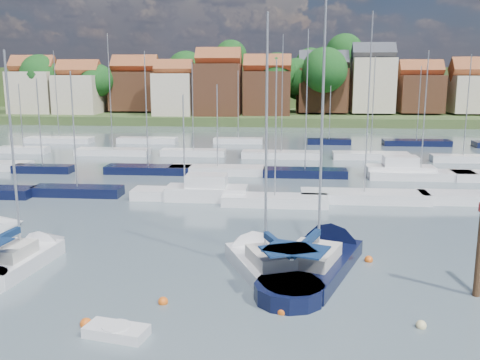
# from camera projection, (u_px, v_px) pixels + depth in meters

# --- Properties ---
(ground) EXTENTS (260.00, 260.00, 0.00)m
(ground) POSITION_uv_depth(u_px,v_px,m) (274.00, 163.00, 65.49)
(ground) COLOR #3F5056
(ground) RESTS_ON ground
(sailboat_left) EXTENTS (3.43, 9.77, 13.11)m
(sailboat_left) POSITION_uv_depth(u_px,v_px,m) (27.00, 257.00, 31.06)
(sailboat_left) COLOR silver
(sailboat_left) RESTS_ON ground
(sailboat_centre) EXTENTS (6.95, 11.41, 15.14)m
(sailboat_centre) POSITION_uv_depth(u_px,v_px,m) (260.00, 261.00, 30.46)
(sailboat_centre) COLOR silver
(sailboat_centre) RESTS_ON ground
(sailboat_navy) EXTENTS (7.71, 13.53, 18.11)m
(sailboat_navy) POSITION_uv_depth(u_px,v_px,m) (324.00, 256.00, 31.24)
(sailboat_navy) COLOR black
(sailboat_navy) RESTS_ON ground
(tender) EXTENTS (2.83, 1.73, 0.57)m
(tender) POSITION_uv_depth(u_px,v_px,m) (116.00, 331.00, 22.48)
(tender) COLOR silver
(tender) RESTS_ON ground
(timber_piling) EXTENTS (0.40, 0.40, 7.21)m
(timber_piling) POSITION_uv_depth(u_px,v_px,m) (479.00, 266.00, 26.24)
(timber_piling) COLOR #4C331E
(timber_piling) RESTS_ON ground
(buoy_b) EXTENTS (0.53, 0.53, 0.53)m
(buoy_b) POSITION_uv_depth(u_px,v_px,m) (86.00, 326.00, 23.42)
(buoy_b) COLOR #D85914
(buoy_b) RESTS_ON ground
(buoy_c) EXTENTS (0.48, 0.48, 0.48)m
(buoy_c) POSITION_uv_depth(u_px,v_px,m) (163.00, 304.00, 25.67)
(buoy_c) COLOR #D85914
(buoy_c) RESTS_ON ground
(buoy_d) EXTENTS (0.52, 0.52, 0.52)m
(buoy_d) POSITION_uv_depth(u_px,v_px,m) (282.00, 313.00, 24.63)
(buoy_d) COLOR #D85914
(buoy_d) RESTS_ON ground
(buoy_e) EXTENTS (0.50, 0.50, 0.50)m
(buoy_e) POSITION_uv_depth(u_px,v_px,m) (369.00, 261.00, 31.37)
(buoy_e) COLOR #D85914
(buoy_e) RESTS_ON ground
(buoy_f) EXTENTS (0.46, 0.46, 0.46)m
(buoy_f) POSITION_uv_depth(u_px,v_px,m) (421.00, 328.00, 23.27)
(buoy_f) COLOR beige
(buoy_f) RESTS_ON ground
(marina_field) EXTENTS (79.62, 41.41, 15.93)m
(marina_field) POSITION_uv_depth(u_px,v_px,m) (290.00, 166.00, 60.50)
(marina_field) COLOR silver
(marina_field) RESTS_ON ground
(far_shore_town) EXTENTS (212.46, 90.00, 22.27)m
(far_shore_town) POSITION_uv_depth(u_px,v_px,m) (291.00, 94.00, 154.82)
(far_shore_town) COLOR #405028
(far_shore_town) RESTS_ON ground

